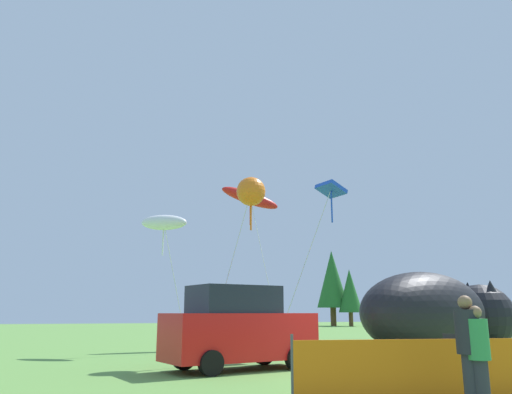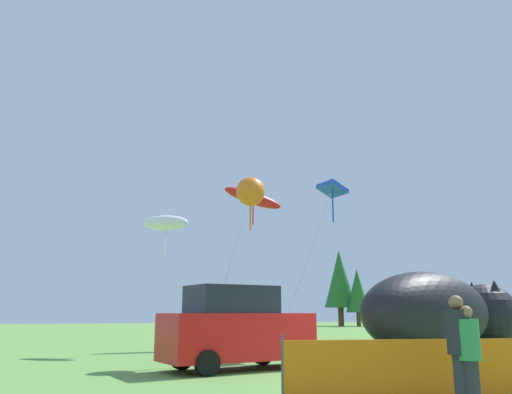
# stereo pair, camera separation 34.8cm
# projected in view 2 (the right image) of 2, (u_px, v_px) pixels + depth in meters

# --- Properties ---
(ground_plane) EXTENTS (120.00, 120.00, 0.00)m
(ground_plane) POSITION_uv_depth(u_px,v_px,m) (365.00, 375.00, 12.13)
(ground_plane) COLOR #609342
(parked_car) EXTENTS (4.37, 2.59, 2.20)m
(parked_car) POSITION_uv_depth(u_px,v_px,m) (236.00, 329.00, 13.45)
(parked_car) COLOR red
(parked_car) RESTS_ON ground
(folding_chair) EXTENTS (0.64, 0.64, 0.91)m
(folding_chair) POSITION_uv_depth(u_px,v_px,m) (447.00, 349.00, 13.64)
(folding_chair) COLOR black
(folding_chair) RESTS_ON ground
(inflatable_cat) EXTENTS (8.87, 5.64, 2.92)m
(inflatable_cat) POSITION_uv_depth(u_px,v_px,m) (442.00, 316.00, 18.29)
(inflatable_cat) COLOR black
(inflatable_cat) RESTS_ON ground
(safety_fence) EXTENTS (6.35, 0.95, 1.13)m
(safety_fence) POSITION_uv_depth(u_px,v_px,m) (457.00, 369.00, 8.90)
(safety_fence) COLOR orange
(safety_fence) RESTS_ON ground
(spectator_in_white_shirt) EXTENTS (0.39, 0.39, 1.77)m
(spectator_in_white_shirt) POSITION_uv_depth(u_px,v_px,m) (460.00, 346.00, 7.98)
(spectator_in_white_shirt) COLOR #2D2D38
(spectator_in_white_shirt) RESTS_ON ground
(spectator_in_grey_shirt) EXTENTS (0.35, 0.35, 1.60)m
(spectator_in_grey_shirt) POSITION_uv_depth(u_px,v_px,m) (469.00, 353.00, 7.85)
(spectator_in_grey_shirt) COLOR #2D2D38
(spectator_in_grey_shirt) RESTS_ON ground
(kite_blue_box) EXTENTS (2.64, 1.65, 6.37)m
(kite_blue_box) POSITION_uv_depth(u_px,v_px,m) (332.00, 192.00, 19.11)
(kite_blue_box) COLOR silver
(kite_blue_box) RESTS_ON ground
(kite_orange_flower) EXTENTS (2.07, 1.01, 5.89)m
(kite_orange_flower) POSITION_uv_depth(u_px,v_px,m) (250.00, 192.00, 16.55)
(kite_orange_flower) COLOR silver
(kite_orange_flower) RESTS_ON ground
(kite_white_ghost) EXTENTS (2.17, 1.75, 5.38)m
(kite_white_ghost) POSITION_uv_depth(u_px,v_px,m) (166.00, 223.00, 19.78)
(kite_white_ghost) COLOR silver
(kite_white_ghost) RESTS_ON ground
(kite_red_lizard) EXTENTS (3.04, 3.38, 7.51)m
(kite_red_lizard) POSITION_uv_depth(u_px,v_px,m) (253.00, 198.00, 23.79)
(kite_red_lizard) COLOR silver
(kite_red_lizard) RESTS_ON ground
(horizon_tree_east) EXTENTS (3.48, 3.48, 8.30)m
(horizon_tree_east) POSITION_uv_depth(u_px,v_px,m) (340.00, 279.00, 55.76)
(horizon_tree_east) COLOR brown
(horizon_tree_east) RESTS_ON ground
(horizon_tree_west) EXTENTS (2.55, 2.55, 6.09)m
(horizon_tree_west) POSITION_uv_depth(u_px,v_px,m) (357.00, 291.00, 54.04)
(horizon_tree_west) COLOR brown
(horizon_tree_west) RESTS_ON ground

